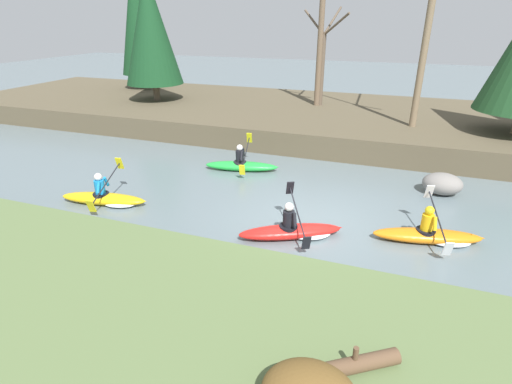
{
  "coord_description": "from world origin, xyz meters",
  "views": [
    {
      "loc": [
        2.05,
        -9.8,
        5.31
      ],
      "look_at": [
        -1.63,
        0.34,
        0.55
      ],
      "focal_mm": 28.0,
      "sensor_mm": 36.0,
      "label": 1
    }
  ],
  "objects_px": {
    "kayaker_trailing": "(242,165)",
    "driftwood_log": "(341,368)",
    "boulder_midstream": "(442,184)",
    "kayaker_lead": "(432,235)",
    "kayaker_far_back": "(107,198)",
    "kayaker_middle": "(294,230)"
  },
  "relations": [
    {
      "from": "kayaker_lead",
      "to": "kayaker_far_back",
      "type": "bearing_deg",
      "value": 172.37
    },
    {
      "from": "kayaker_far_back",
      "to": "driftwood_log",
      "type": "relative_size",
      "value": 1.75
    },
    {
      "from": "boulder_midstream",
      "to": "kayaker_trailing",
      "type": "bearing_deg",
      "value": -178.18
    },
    {
      "from": "kayaker_lead",
      "to": "driftwood_log",
      "type": "height_order",
      "value": "kayaker_lead"
    },
    {
      "from": "kayaker_lead",
      "to": "boulder_midstream",
      "type": "relative_size",
      "value": 2.25
    },
    {
      "from": "kayaker_trailing",
      "to": "boulder_midstream",
      "type": "xyz_separation_m",
      "value": [
        6.9,
        0.22,
        0.13
      ]
    },
    {
      "from": "kayaker_lead",
      "to": "kayaker_middle",
      "type": "distance_m",
      "value": 3.49
    },
    {
      "from": "kayaker_far_back",
      "to": "boulder_midstream",
      "type": "relative_size",
      "value": 2.26
    },
    {
      "from": "kayaker_middle",
      "to": "driftwood_log",
      "type": "xyz_separation_m",
      "value": [
        1.88,
        -4.61,
        0.59
      ]
    },
    {
      "from": "kayaker_lead",
      "to": "kayaker_far_back",
      "type": "height_order",
      "value": "same"
    },
    {
      "from": "kayaker_trailing",
      "to": "driftwood_log",
      "type": "relative_size",
      "value": 1.75
    },
    {
      "from": "kayaker_far_back",
      "to": "driftwood_log",
      "type": "height_order",
      "value": "kayaker_far_back"
    },
    {
      "from": "kayaker_lead",
      "to": "kayaker_trailing",
      "type": "xyz_separation_m",
      "value": [
        -6.49,
        3.17,
        0.02
      ]
    },
    {
      "from": "kayaker_lead",
      "to": "driftwood_log",
      "type": "bearing_deg",
      "value": -118.44
    },
    {
      "from": "kayaker_trailing",
      "to": "driftwood_log",
      "type": "height_order",
      "value": "kayaker_trailing"
    },
    {
      "from": "kayaker_lead",
      "to": "kayaker_far_back",
      "type": "distance_m",
      "value": 9.35
    },
    {
      "from": "kayaker_far_back",
      "to": "boulder_midstream",
      "type": "distance_m",
      "value": 10.65
    },
    {
      "from": "kayaker_middle",
      "to": "kayaker_far_back",
      "type": "bearing_deg",
      "value": 152.29
    },
    {
      "from": "kayaker_far_back",
      "to": "boulder_midstream",
      "type": "bearing_deg",
      "value": 13.47
    },
    {
      "from": "kayaker_middle",
      "to": "kayaker_trailing",
      "type": "xyz_separation_m",
      "value": [
        -3.13,
        4.13,
        0.02
      ]
    },
    {
      "from": "driftwood_log",
      "to": "kayaker_far_back",
      "type": "bearing_deg",
      "value": 115.15
    },
    {
      "from": "kayaker_lead",
      "to": "driftwood_log",
      "type": "relative_size",
      "value": 1.75
    }
  ]
}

